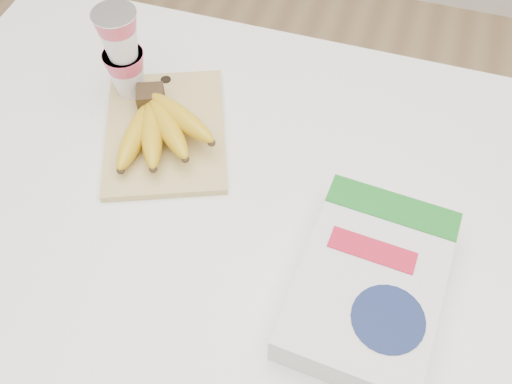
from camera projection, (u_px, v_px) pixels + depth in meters
table at (244, 310)px, 1.35m from camera, size 1.28×0.85×0.96m
cutting_board at (165, 131)px, 1.03m from camera, size 0.30×0.35×0.01m
bananas at (158, 126)px, 0.99m from camera, size 0.19×0.20×0.07m
yogurt_stack at (122, 51)px, 1.00m from camera, size 0.08×0.08×0.18m
cereal_box at (369, 283)px, 0.83m from camera, size 0.22×0.31×0.07m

